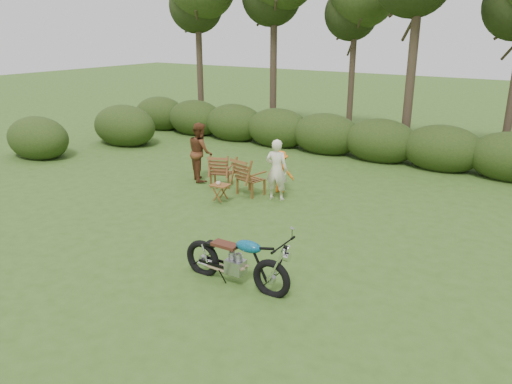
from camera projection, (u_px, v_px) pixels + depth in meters
The scene contains 10 objects.
ground at pixel (217, 258), 9.70m from camera, with size 80.00×80.00×0.00m, color #344E1A.
tree_line at pixel (412, 42), 15.97m from camera, with size 22.52×11.62×8.14m.
motorcycle at pixel (236, 283), 8.74m from camera, with size 2.03×0.77×1.16m, color #0E8ABE, non-canonical shape.
lawn_chair_right at pixel (251, 194), 13.36m from camera, with size 0.70×0.70×1.02m, color brown, non-canonical shape.
lawn_chair_left at pixel (222, 186), 14.07m from camera, with size 0.63×0.63×0.92m, color brown, non-canonical shape.
side_table at pixel (220, 194), 12.68m from camera, with size 0.47×0.39×0.48m, color brown, non-canonical shape.
cup at pixel (218, 183), 12.57m from camera, with size 0.11×0.11×0.09m, color beige.
adult_a at pixel (276, 199), 12.98m from camera, with size 0.58×0.38×1.60m, color #ECE5C2.
adult_b at pixel (201, 180), 14.63m from camera, with size 0.82×0.64×1.69m, color #5B311A.
child at pixel (280, 192), 13.56m from camera, with size 0.74×0.43×1.15m, color orange.
Camera 1 is at (5.45, -6.95, 4.28)m, focal length 35.00 mm.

